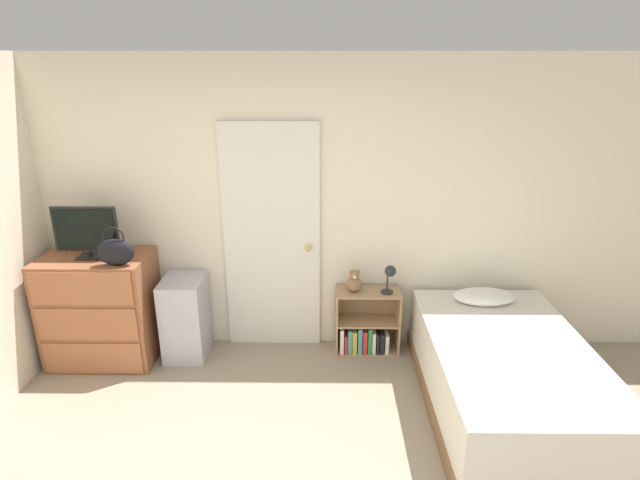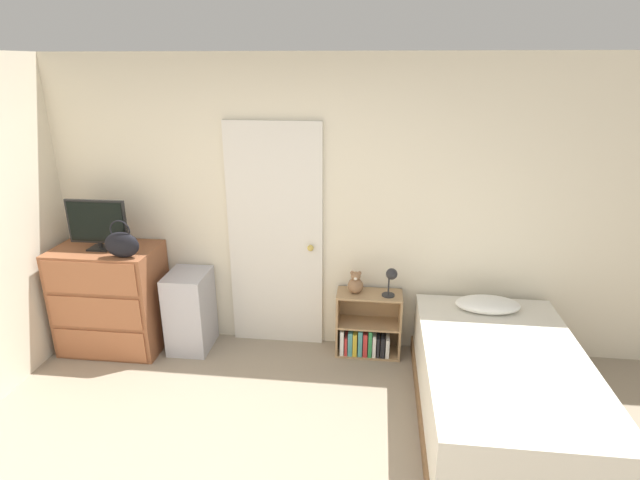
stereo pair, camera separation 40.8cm
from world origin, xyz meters
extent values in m
cube|color=beige|center=(0.00, 2.19, 1.27)|extent=(10.00, 0.06, 2.55)
cube|color=silver|center=(-0.09, 2.14, 1.01)|extent=(0.83, 0.04, 2.02)
sphere|color=gold|center=(0.22, 2.09, 0.95)|extent=(0.06, 0.06, 0.06)
cube|color=brown|center=(-1.54, 1.87, 0.48)|extent=(0.88, 0.54, 0.96)
cube|color=#9D5B39|center=(-1.54, 1.59, 0.16)|extent=(0.81, 0.01, 0.28)
cube|color=#9D5B39|center=(-1.54, 1.59, 0.48)|extent=(0.81, 0.01, 0.28)
cube|color=#9D5B39|center=(-1.54, 1.59, 0.79)|extent=(0.81, 0.01, 0.28)
cube|color=black|center=(-1.56, 1.85, 0.96)|extent=(0.18, 0.16, 0.01)
cylinder|color=black|center=(-1.56, 1.85, 0.99)|extent=(0.04, 0.04, 0.04)
cube|color=black|center=(-1.56, 1.85, 1.20)|extent=(0.52, 0.02, 0.38)
cube|color=black|center=(-1.56, 1.83, 1.20)|extent=(0.48, 0.01, 0.34)
ellipsoid|color=black|center=(-1.27, 1.68, 1.07)|extent=(0.29, 0.11, 0.22)
torus|color=black|center=(-1.27, 1.68, 1.19)|extent=(0.17, 0.01, 0.17)
cube|color=#ADADB7|center=(-0.85, 1.93, 0.36)|extent=(0.35, 0.42, 0.73)
cube|color=tan|center=(0.48, 2.01, 0.29)|extent=(0.02, 0.26, 0.58)
cube|color=tan|center=(1.02, 2.01, 0.29)|extent=(0.02, 0.26, 0.58)
cube|color=tan|center=(0.75, 2.01, 0.01)|extent=(0.53, 0.26, 0.02)
cube|color=tan|center=(0.75, 2.01, 0.29)|extent=(0.53, 0.26, 0.02)
cube|color=tan|center=(0.75, 2.01, 0.58)|extent=(0.53, 0.26, 0.02)
cube|color=tan|center=(0.75, 2.13, 0.29)|extent=(0.56, 0.01, 0.58)
cube|color=white|center=(0.52, 1.98, 0.14)|extent=(0.03, 0.18, 0.24)
cube|color=red|center=(0.56, 2.00, 0.11)|extent=(0.02, 0.22, 0.17)
cube|color=teal|center=(0.60, 1.98, 0.13)|extent=(0.04, 0.18, 0.23)
cube|color=gold|center=(0.64, 1.99, 0.13)|extent=(0.04, 0.20, 0.21)
cube|color=teal|center=(0.68, 1.96, 0.14)|extent=(0.04, 0.15, 0.25)
cube|color=red|center=(0.73, 1.98, 0.13)|extent=(0.04, 0.19, 0.22)
cube|color=#338C4C|center=(0.77, 1.96, 0.14)|extent=(0.03, 0.15, 0.25)
cube|color=white|center=(0.81, 1.96, 0.12)|extent=(0.03, 0.15, 0.20)
cube|color=black|center=(0.84, 1.98, 0.11)|extent=(0.02, 0.19, 0.19)
cube|color=black|center=(0.88, 1.99, 0.11)|extent=(0.04, 0.20, 0.19)
cube|color=white|center=(0.92, 1.99, 0.11)|extent=(0.03, 0.21, 0.18)
sphere|color=#8C6647|center=(0.63, 2.01, 0.65)|extent=(0.13, 0.13, 0.13)
sphere|color=#8C6647|center=(0.63, 2.01, 0.74)|extent=(0.08, 0.08, 0.08)
sphere|color=silver|center=(0.63, 1.97, 0.73)|extent=(0.03, 0.03, 0.03)
sphere|color=#8C6647|center=(0.59, 2.01, 0.77)|extent=(0.03, 0.03, 0.03)
sphere|color=#8C6647|center=(0.66, 2.01, 0.77)|extent=(0.03, 0.03, 0.03)
cylinder|color=#262628|center=(0.91, 1.98, 0.59)|extent=(0.11, 0.11, 0.01)
cylinder|color=#262628|center=(0.91, 1.98, 0.68)|extent=(0.01, 0.01, 0.17)
sphere|color=#262628|center=(0.93, 1.97, 0.79)|extent=(0.10, 0.10, 0.10)
cube|color=brown|center=(1.71, 1.20, 0.06)|extent=(1.15, 1.88, 0.12)
cube|color=silver|center=(1.71, 1.20, 0.34)|extent=(1.11, 1.83, 0.43)
ellipsoid|color=white|center=(1.71, 1.87, 0.60)|extent=(0.52, 0.28, 0.12)
camera|label=1|loc=(0.37, -1.94, 2.46)|focal=28.00mm
camera|label=2|loc=(0.77, -1.91, 2.46)|focal=28.00mm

